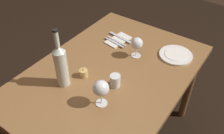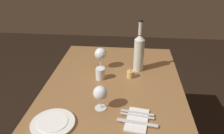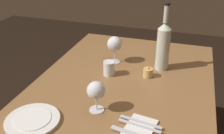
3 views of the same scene
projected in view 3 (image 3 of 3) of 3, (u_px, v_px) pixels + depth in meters
name	position (u px, v px, depth m)	size (l,w,h in m)	color
dining_table	(122.00, 99.00, 1.38)	(1.30, 0.90, 0.74)	olive
wine_glass_left	(115.00, 44.00, 1.52)	(0.09, 0.09, 0.16)	white
wine_glass_right	(96.00, 91.00, 1.10)	(0.08, 0.08, 0.14)	white
wine_bottle	(163.00, 45.00, 1.43)	(0.07, 0.07, 0.38)	silver
water_tumbler	(109.00, 69.00, 1.42)	(0.06, 0.06, 0.08)	white
votive_candle	(148.00, 73.00, 1.40)	(0.05, 0.05, 0.07)	#DBB266
dinner_plate	(33.00, 120.00, 1.07)	(0.23, 0.23, 0.02)	white
folded_napkin	(138.00, 131.00, 1.02)	(0.20, 0.14, 0.01)	white
fork_inner	(139.00, 126.00, 1.04)	(0.04, 0.18, 0.00)	silver
fork_outer	(141.00, 122.00, 1.06)	(0.04, 0.18, 0.00)	silver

